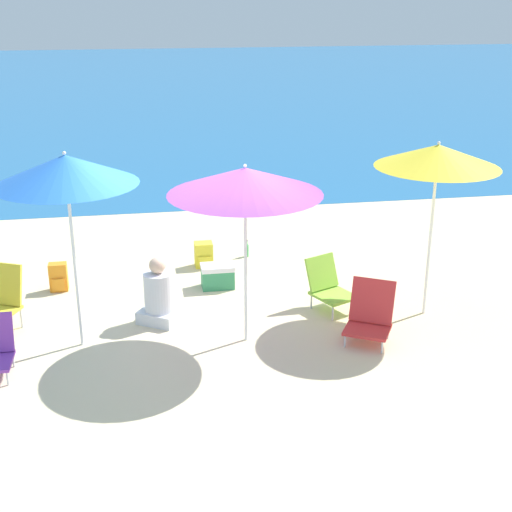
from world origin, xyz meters
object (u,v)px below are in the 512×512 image
object	(u,v)px
beach_umbrella_purple	(245,181)
cooler_box	(218,276)
person_seated_near	(159,297)
backpack_yellow	(204,255)
beach_umbrella_blue	(66,170)
beach_chair_lime	(328,285)
water_bottle	(247,250)
beach_chair_yellow	(3,297)
beach_chair_red	(370,314)
backpack_orange	(58,277)
beach_umbrella_yellow	(438,156)

from	to	relation	value
beach_umbrella_purple	cooler_box	xyz separation A→B (m)	(-0.14, 1.67, -1.80)
person_seated_near	backpack_yellow	xyz separation A→B (m)	(0.75, 1.83, -0.16)
beach_umbrella_blue	cooler_box	xyz separation A→B (m)	(1.80, 1.46, -1.96)
beach_chair_lime	water_bottle	size ratio (longest dim) A/B	2.69
beach_umbrella_purple	beach_chair_lime	bearing A→B (deg)	31.02
beach_chair_yellow	cooler_box	distance (m)	2.90
beach_chair_red	backpack_orange	xyz separation A→B (m)	(-3.81, 2.15, -0.13)
beach_umbrella_blue	backpack_yellow	xyz separation A→B (m)	(1.69, 2.30, -1.94)
beach_chair_yellow	beach_umbrella_purple	bearing A→B (deg)	9.00
backpack_yellow	beach_chair_red	bearing A→B (deg)	-57.81
backpack_yellow	beach_umbrella_yellow	bearing A→B (deg)	-39.06
beach_chair_lime	cooler_box	size ratio (longest dim) A/B	1.60
backpack_yellow	cooler_box	bearing A→B (deg)	-82.53
beach_chair_red	backpack_yellow	world-z (taller)	beach_chair_red
beach_umbrella_blue	beach_chair_yellow	distance (m)	2.05
water_bottle	cooler_box	world-z (taller)	cooler_box
beach_umbrella_purple	beach_chair_red	xyz separation A→B (m)	(1.47, -0.22, -1.65)
beach_umbrella_purple	beach_umbrella_yellow	xyz separation A→B (m)	(2.41, 0.36, 0.11)
beach_umbrella_purple	backpack_yellow	distance (m)	3.09
beach_umbrella_purple	cooler_box	bearing A→B (deg)	94.79
beach_umbrella_purple	beach_chair_red	distance (m)	2.22
backpack_orange	beach_umbrella_blue	bearing A→B (deg)	-76.77
beach_umbrella_yellow	water_bottle	bearing A→B (deg)	128.35
beach_umbrella_blue	person_seated_near	bearing A→B (deg)	26.74
beach_chair_yellow	water_bottle	distance (m)	3.92
beach_chair_yellow	cooler_box	size ratio (longest dim) A/B	1.76
water_bottle	cooler_box	size ratio (longest dim) A/B	0.60
person_seated_near	water_bottle	distance (m)	2.59
beach_umbrella_yellow	beach_chair_lime	distance (m)	2.16
backpack_yellow	water_bottle	distance (m)	0.78
beach_umbrella_purple	person_seated_near	distance (m)	2.02
backpack_yellow	backpack_orange	distance (m)	2.17
beach_umbrella_yellow	beach_chair_red	world-z (taller)	beach_umbrella_yellow
beach_umbrella_purple	beach_umbrella_blue	bearing A→B (deg)	173.79
beach_umbrella_purple	beach_umbrella_blue	xyz separation A→B (m)	(-1.94, 0.21, 0.16)
beach_chair_yellow	beach_chair_lime	size ratio (longest dim) A/B	1.10
beach_umbrella_yellow	beach_chair_lime	world-z (taller)	beach_umbrella_yellow
person_seated_near	cooler_box	distance (m)	1.32
beach_umbrella_yellow	water_bottle	xyz separation A→B (m)	(-1.95, 2.46, -1.97)
beach_umbrella_blue	backpack_orange	distance (m)	2.62
beach_chair_red	beach_chair_lime	size ratio (longest dim) A/B	1.00
beach_chair_yellow	beach_chair_lime	bearing A→B (deg)	23.53
beach_umbrella_blue	person_seated_near	size ratio (longest dim) A/B	2.68
beach_umbrella_yellow	backpack_yellow	size ratio (longest dim) A/B	5.97
beach_chair_lime	backpack_orange	xyz separation A→B (m)	(-3.56, 1.20, -0.13)
beach_umbrella_yellow	beach_umbrella_purple	bearing A→B (deg)	-171.59
backpack_yellow	person_seated_near	bearing A→B (deg)	-112.24
beach_umbrella_blue	backpack_orange	bearing A→B (deg)	103.23
cooler_box	person_seated_near	bearing A→B (deg)	-131.12
beach_umbrella_purple	beach_chair_red	world-z (taller)	beach_umbrella_purple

